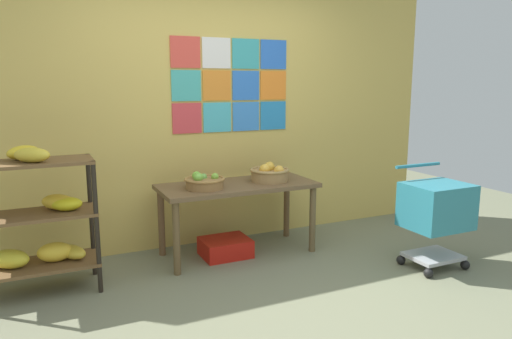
{
  "coord_description": "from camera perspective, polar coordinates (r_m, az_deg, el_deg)",
  "views": [
    {
      "loc": [
        -1.54,
        -2.73,
        1.58
      ],
      "look_at": [
        0.06,
        0.68,
        0.88
      ],
      "focal_mm": 33.29,
      "sensor_mm": 36.0,
      "label": 1
    }
  ],
  "objects": [
    {
      "name": "back_wall_with_art",
      "position": [
        4.65,
        -5.82,
        7.73
      ],
      "size": [
        5.07,
        0.07,
        2.72
      ],
      "color": "#D0B054",
      "rests_on": "ground"
    },
    {
      "name": "shopping_cart",
      "position": [
        4.32,
        20.84,
        -4.5
      ],
      "size": [
        0.52,
        0.47,
        0.87
      ],
      "rotation": [
        0.0,
        0.0,
        0.0
      ],
      "color": "black",
      "rests_on": "ground"
    },
    {
      "name": "fruit_basket_right",
      "position": [
        4.16,
        -6.23,
        -1.48
      ],
      "size": [
        0.35,
        0.35,
        0.15
      ],
      "color": "olive",
      "rests_on": "display_table"
    },
    {
      "name": "fruit_basket_left",
      "position": [
        4.44,
        1.66,
        -0.42
      ],
      "size": [
        0.37,
        0.37,
        0.18
      ],
      "color": "#9A7746",
      "rests_on": "display_table"
    },
    {
      "name": "banana_shelf_unit",
      "position": [
        3.9,
        -24.52,
        -5.33
      ],
      "size": [
        0.85,
        0.44,
        1.12
      ],
      "color": "black",
      "rests_on": "ground"
    },
    {
      "name": "ground",
      "position": [
        3.51,
        3.94,
        -16.34
      ],
      "size": [
        9.24,
        9.24,
        0.0
      ],
      "primitive_type": "plane",
      "color": "#6E7157"
    },
    {
      "name": "display_table",
      "position": [
        4.36,
        -2.23,
        -2.84
      ],
      "size": [
        1.43,
        0.62,
        0.67
      ],
      "color": "brown",
      "rests_on": "ground"
    },
    {
      "name": "produce_crate_under_table",
      "position": [
        4.44,
        -3.71,
        -9.31
      ],
      "size": [
        0.43,
        0.36,
        0.16
      ],
      "primitive_type": "cube",
      "color": "red",
      "rests_on": "ground"
    }
  ]
}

